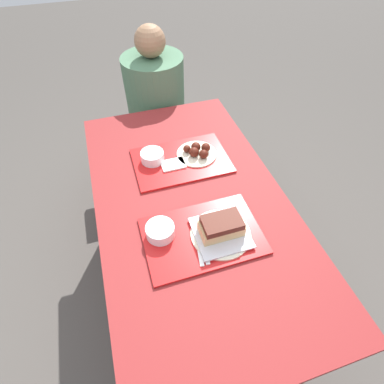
% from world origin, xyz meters
% --- Properties ---
extents(ground_plane, '(12.00, 12.00, 0.00)m').
position_xyz_m(ground_plane, '(0.00, 0.00, 0.00)').
color(ground_plane, '#4C4742').
extents(picnic_table, '(0.81, 1.48, 0.76)m').
position_xyz_m(picnic_table, '(0.00, 0.00, 0.66)').
color(picnic_table, maroon).
rests_on(picnic_table, ground_plane).
extents(picnic_bench_far, '(0.77, 0.28, 0.43)m').
position_xyz_m(picnic_bench_far, '(0.00, 0.96, 0.36)').
color(picnic_bench_far, maroon).
rests_on(picnic_bench_far, ground_plane).
extents(tray_near, '(0.46, 0.31, 0.01)m').
position_xyz_m(tray_near, '(-0.01, -0.19, 0.77)').
color(tray_near, red).
rests_on(tray_near, picnic_table).
extents(tray_far, '(0.46, 0.31, 0.01)m').
position_xyz_m(tray_far, '(0.03, 0.25, 0.77)').
color(tray_far, red).
rests_on(tray_far, picnic_table).
extents(bowl_coleslaw_near, '(0.11, 0.11, 0.05)m').
position_xyz_m(bowl_coleslaw_near, '(-0.17, -0.14, 0.80)').
color(bowl_coleslaw_near, white).
rests_on(bowl_coleslaw_near, tray_near).
extents(brisket_sandwich_plate, '(0.24, 0.24, 0.09)m').
position_xyz_m(brisket_sandwich_plate, '(0.05, -0.21, 0.81)').
color(brisket_sandwich_plate, beige).
rests_on(brisket_sandwich_plate, tray_near).
extents(plastic_fork_near, '(0.04, 0.17, 0.00)m').
position_xyz_m(plastic_fork_near, '(-0.05, -0.24, 0.78)').
color(plastic_fork_near, white).
rests_on(plastic_fork_near, tray_near).
extents(plastic_knife_near, '(0.04, 0.17, 0.00)m').
position_xyz_m(plastic_knife_near, '(-0.02, -0.24, 0.78)').
color(plastic_knife_near, white).
rests_on(plastic_knife_near, tray_near).
extents(condiment_packet, '(0.04, 0.03, 0.01)m').
position_xyz_m(condiment_packet, '(0.01, -0.13, 0.78)').
color(condiment_packet, '#3F3F47').
rests_on(condiment_packet, tray_near).
extents(bowl_coleslaw_far, '(0.11, 0.11, 0.05)m').
position_xyz_m(bowl_coleslaw_far, '(-0.11, 0.29, 0.80)').
color(bowl_coleslaw_far, white).
rests_on(bowl_coleslaw_far, tray_far).
extents(wings_plate_far, '(0.20, 0.20, 0.06)m').
position_xyz_m(wings_plate_far, '(0.11, 0.26, 0.80)').
color(wings_plate_far, beige).
rests_on(wings_plate_far, tray_far).
extents(napkin_far, '(0.11, 0.08, 0.01)m').
position_xyz_m(napkin_far, '(-0.02, 0.23, 0.78)').
color(napkin_far, white).
rests_on(napkin_far, tray_far).
extents(person_seated_across, '(0.38, 0.38, 0.73)m').
position_xyz_m(person_seated_across, '(0.05, 0.96, 0.73)').
color(person_seated_across, '#477051').
rests_on(person_seated_across, picnic_bench_far).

